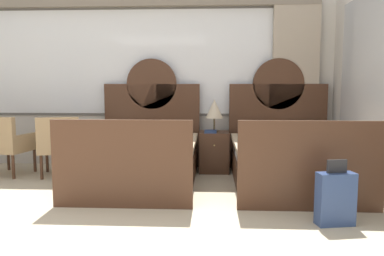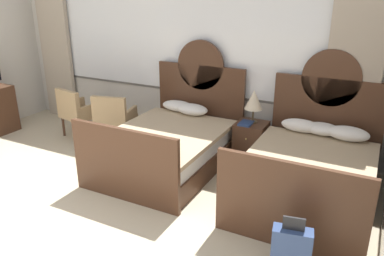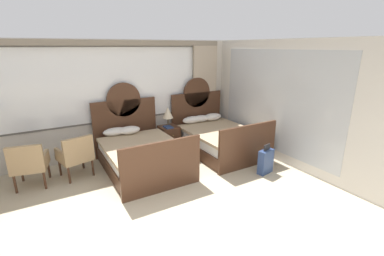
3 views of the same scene
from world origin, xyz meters
name	(u,v)px [view 3 (image 3 of 3)]	position (x,y,z in m)	size (l,w,h in m)	color
wall_back_window	(102,96)	(0.00, 4.22, 1.45)	(6.70, 0.22, 2.70)	beige
wall_right_mirror	(287,104)	(3.38, 1.84, 1.35)	(0.08, 4.82, 2.70)	beige
bed_near_window	(141,153)	(0.45, 3.09, 0.35)	(1.54, 2.18, 1.75)	#472B1C
bed_near_mirror	(217,137)	(2.46, 3.10, 0.36)	(1.54, 2.18, 1.75)	#472B1C
nightstand_between_beds	(169,138)	(1.46, 3.79, 0.31)	(0.45, 0.47, 0.62)	#472B1C
table_lamp_on_nightstand	(168,113)	(1.46, 3.83, 0.96)	(0.27, 0.27, 0.50)	brown
book_on_nightstand	(168,127)	(1.40, 3.70, 0.63)	(0.18, 0.26, 0.03)	navy
armchair_by_window_left	(76,154)	(-0.80, 3.37, 0.49)	(0.70, 0.70, 0.88)	tan
armchair_by_window_centre	(29,163)	(-1.60, 3.37, 0.49)	(0.68, 0.68, 0.88)	tan
suitcase_on_floor	(266,161)	(2.61, 1.57, 0.26)	(0.38, 0.22, 0.64)	navy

